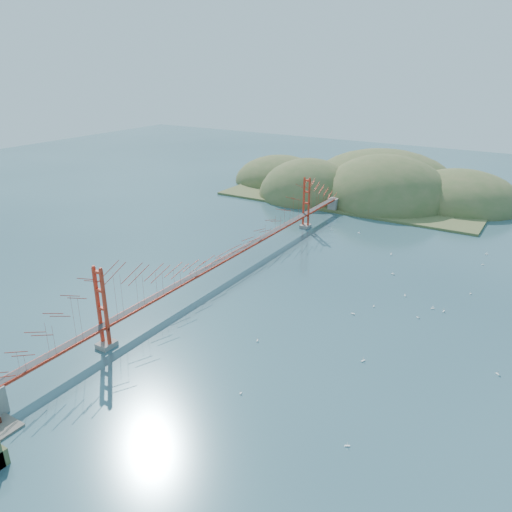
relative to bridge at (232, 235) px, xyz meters
The scene contains 21 objects.
ground 7.01m from the bridge, 90.00° to the right, with size 320.00×320.00×0.00m, color #2A4A55.
bridge is the anchor object (origin of this frame).
far_headlands 68.73m from the bridge, 88.14° to the left, with size 84.00×58.00×25.00m.
sailboat_14 34.97m from the bridge, 26.54° to the right, with size 0.65×0.65×0.73m.
sailboat_0 27.60m from the bridge, ahead, with size 0.40×0.48×0.56m.
sailboat_12 35.23m from the bridge, 69.59° to the left, with size 0.65×0.65×0.73m.
sailboat_15 32.91m from the bridge, 46.64° to the left, with size 0.61×0.65×0.73m.
sailboat_2 26.10m from the bridge, ahead, with size 0.60×0.49×0.70m.
sailboat_5 37.29m from the bridge, ahead, with size 0.49×0.61×0.71m.
sailboat_6 25.59m from the bridge, 47.84° to the right, with size 0.52×0.55×0.62m.
sailboat_13 46.79m from the bridge, 41.42° to the right, with size 0.58×0.58×0.62m.
sailboat_16 29.81m from the bridge, 28.94° to the left, with size 0.66×0.63×0.74m.
sailboat_3 32.33m from the bridge, 79.05° to the left, with size 0.54×0.54×0.58m.
sailboat_4 41.43m from the bridge, 18.12° to the left, with size 0.49×0.51×0.57m.
sailboat_1 31.26m from the bridge, 12.06° to the left, with size 0.59×0.59×0.63m.
sailboat_8 51.24m from the bridge, 41.13° to the left, with size 0.65×0.65×0.74m.
sailboat_9 35.68m from the bridge, ahead, with size 0.67×0.67×0.70m.
sailboat_10 36.56m from the bridge, 54.29° to the right, with size 0.45×0.50×0.57m.
sailboat_11 47.28m from the bridge, 11.64° to the right, with size 0.65×0.65×0.68m.
sailboat_17 47.64m from the bridge, 35.33° to the left, with size 0.50×0.49×0.56m.
sailboat_extra_0 34.28m from the bridge, ahead, with size 0.53×0.52×0.59m.
Camera 1 is at (47.60, -68.79, 36.17)m, focal length 35.00 mm.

